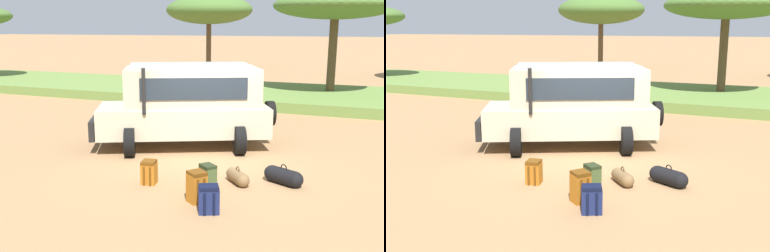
# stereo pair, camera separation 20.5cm
# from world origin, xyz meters

# --- Properties ---
(ground_plane) EXTENTS (320.00, 320.00, 0.00)m
(ground_plane) POSITION_xyz_m (0.00, 0.00, 0.00)
(ground_plane) COLOR #9E754C
(grass_bank) EXTENTS (120.00, 7.00, 0.44)m
(grass_bank) POSITION_xyz_m (0.00, 10.65, 0.22)
(grass_bank) COLOR olive
(grass_bank) RESTS_ON ground_plane
(safari_vehicle) EXTENTS (5.35, 3.91, 2.44)m
(safari_vehicle) POSITION_xyz_m (-1.04, 0.90, 1.29)
(safari_vehicle) COLOR beige
(safari_vehicle) RESTS_ON ground_plane
(backpack_beside_front_wheel) EXTENTS (0.48, 0.47, 0.55)m
(backpack_beside_front_wheel) POSITION_xyz_m (1.23, -3.47, 0.27)
(backpack_beside_front_wheel) COLOR navy
(backpack_beside_front_wheel) RESTS_ON ground_plane
(backpack_cluster_center) EXTENTS (0.47, 0.47, 0.54)m
(backpack_cluster_center) POSITION_xyz_m (0.74, -2.21, 0.26)
(backpack_cluster_center) COLOR #42562D
(backpack_cluster_center) RESTS_ON ground_plane
(backpack_near_rear_wheel) EXTENTS (0.49, 0.47, 0.65)m
(backpack_near_rear_wheel) POSITION_xyz_m (0.81, -3.05, 0.32)
(backpack_near_rear_wheel) COLOR #B26619
(backpack_near_rear_wheel) RESTS_ON ground_plane
(backpack_outermost) EXTENTS (0.38, 0.46, 0.54)m
(backpack_outermost) POSITION_xyz_m (-0.58, -2.42, 0.26)
(backpack_outermost) COLOR #B26619
(backpack_outermost) RESTS_ON ground_plane
(duffel_bag_low_black_case) EXTENTS (0.94, 0.63, 0.47)m
(duffel_bag_low_black_case) POSITION_xyz_m (2.25, -1.32, 0.18)
(duffel_bag_low_black_case) COLOR black
(duffel_bag_low_black_case) RESTS_ON ground_plane
(duffel_bag_soft_canvas) EXTENTS (0.66, 0.69, 0.41)m
(duffel_bag_soft_canvas) POSITION_xyz_m (1.28, -1.67, 0.15)
(duffel_bag_soft_canvas) COLOR brown
(duffel_bag_soft_canvas) RESTS_ON ground_plane
(acacia_tree_left_mid) EXTENTS (7.39, 6.41, 6.07)m
(acacia_tree_left_mid) POSITION_xyz_m (-9.36, 25.68, 4.86)
(acacia_tree_left_mid) COLOR brown
(acacia_tree_left_mid) RESTS_ON ground_plane
(acacia_tree_centre_back) EXTENTS (5.78, 5.73, 5.13)m
(acacia_tree_centre_back) POSITION_xyz_m (2.05, 11.58, 4.44)
(acacia_tree_centre_back) COLOR brown
(acacia_tree_centre_back) RESTS_ON ground_plane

